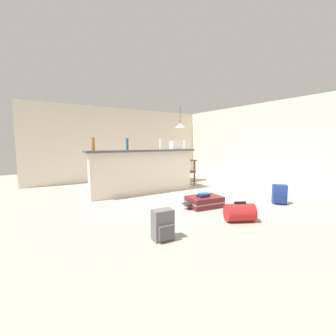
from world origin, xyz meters
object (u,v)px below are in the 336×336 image
Objects in this scene: bottle_blue at (127,144)px; backpack_blue at (280,195)px; suitcase_flat_maroon at (204,202)px; backpack_grey at (163,225)px; pendant_lamp at (180,126)px; dining_chair_near_partition at (186,168)px; bottle_white at (161,144)px; bottle_amber at (93,144)px; book_stack at (204,195)px; duffel_bag_red at (240,212)px; grocery_bag at (175,145)px; dining_table at (177,163)px; bottle_clear at (185,144)px.

bottle_blue is 3.65m from backpack_blue.
bottle_blue is at bearing 134.61° from backpack_blue.
suitcase_flat_maroon is 1.79m from backpack_grey.
backpack_blue is at bearing -87.26° from pendant_lamp.
backpack_blue is (3.07, 0.19, 0.00)m from backpack_grey.
bottle_white is at bearing -157.79° from dining_chair_near_partition.
bottle_amber reaches higher than book_stack.
backpack_grey is 1.76m from book_stack.
backpack_grey is (0.21, -2.61, -1.08)m from bottle_amber.
pendant_lamp is 3.53m from suitcase_flat_maroon.
bottle_blue is 2.29m from dining_chair_near_partition.
backpack_blue is (0.33, -2.90, -0.31)m from dining_chair_near_partition.
duffel_bag_red is at bearing -170.52° from backpack_blue.
bottle_blue is 0.67× the size of backpack_blue.
pendant_lamp is at bearing 18.20° from bottle_amber.
grocery_bag reaches higher than book_stack.
bottle_blue is at bearing 117.54° from suitcase_flat_maroon.
dining_table is at bearing 70.35° from duffel_bag_red.
bottle_clear is 1.38m from dining_table.
bottle_clear is at bearing -119.75° from pendant_lamp.
book_stack is at bearing 86.91° from duffel_bag_red.
bottle_clear is 0.97× the size of grocery_bag.
backpack_blue is at bearing 3.51° from backpack_grey.
dining_table is at bearing 65.14° from bottle_clear.
grocery_bag is at bearing 52.61° from backpack_grey.
book_stack is (0.05, 0.97, 0.10)m from duffel_bag_red.
backpack_grey is at bearing -131.74° from bottle_clear.
dining_table is at bearing 40.27° from bottle_white.
duffel_bag_red is (1.68, -2.69, -1.13)m from bottle_amber.
grocery_bag is 2.94m from duffel_bag_red.
dining_chair_near_partition is at bearing 61.56° from suitcase_flat_maroon.
pendant_lamp is at bearing 22.93° from bottle_blue.
suitcase_flat_maroon is (1.75, -1.72, -1.17)m from bottle_amber.
bottle_clear is 0.29× the size of suitcase_flat_maroon.
grocery_bag is at bearing 75.44° from suitcase_flat_maroon.
backpack_grey is 1.44× the size of book_stack.
bottle_blue is 0.67× the size of backpack_grey.
book_stack is at bearing -63.17° from bottle_blue.
backpack_grey reaches higher than duffel_bag_red.
grocery_bag reaches higher than duffel_bag_red.
duffel_bag_red is (-1.43, -3.71, -1.72)m from pendant_lamp.
pendant_lamp reaches higher than backpack_grey.
bottle_blue is 0.38× the size of pendant_lamp.
duffel_bag_red is at bearing -94.53° from suitcase_flat_maroon.
bottle_amber is 1.03× the size of bottle_blue.
pendant_lamp is at bearing 63.65° from suitcase_flat_maroon.
bottle_blue is at bearing 176.79° from bottle_clear.
bottle_white reaches higher than grocery_bag.
bottle_clear is 2.11m from book_stack.
backpack_blue is (1.55, -2.41, -1.07)m from bottle_white.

